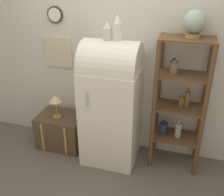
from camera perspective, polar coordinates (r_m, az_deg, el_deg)
ground_plane at (r=3.42m, az=-1.35°, el=-14.74°), size 12.00×12.00×0.00m
wall_back at (r=3.26m, az=1.45°, el=10.34°), size 7.00×0.09×2.70m
refrigerator at (r=3.16m, az=-0.15°, el=-0.69°), size 0.66×0.64×1.56m
suitcase_trunk at (r=3.74m, az=-10.92°, el=-6.89°), size 0.61×0.45×0.46m
shelf_unit at (r=3.11m, az=14.39°, el=-0.41°), size 0.59×0.37×1.61m
globe at (r=2.87m, az=17.50°, el=15.42°), size 0.24×0.24×0.28m
vase_left at (r=2.89m, az=-1.02°, el=14.37°), size 0.09×0.09×0.20m
vase_center at (r=2.86m, az=1.16°, el=14.96°), size 0.09×0.09×0.27m
desk_lamp at (r=3.48m, az=-12.21°, el=-0.42°), size 0.17×0.17×0.32m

